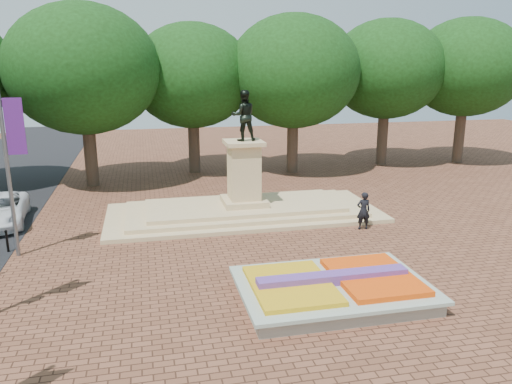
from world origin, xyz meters
TOP-DOWN VIEW (x-y plane):
  - ground at (0.00, 0.00)m, footprint 90.00×90.00m
  - flower_bed at (1.03, -2.00)m, footprint 6.30×4.30m
  - monument at (0.00, 8.00)m, footprint 14.00×6.00m
  - tree_row_back at (2.33, 18.00)m, footprint 44.80×8.80m
  - pedestrian at (5.05, 4.50)m, footprint 0.70×0.49m

SIDE VIEW (x-z plane):
  - ground at x=0.00m, z-range 0.00..0.00m
  - flower_bed at x=1.03m, z-range -0.08..0.83m
  - monument at x=0.00m, z-range -2.32..4.09m
  - pedestrian at x=5.05m, z-range 0.00..1.82m
  - tree_row_back at x=2.33m, z-range 1.46..11.89m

